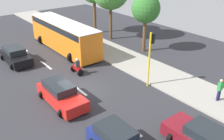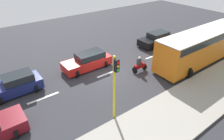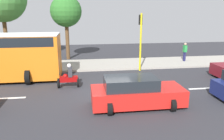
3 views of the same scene
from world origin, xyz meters
The scene contains 10 objects.
ground_plane centered at (0.00, 0.00, -0.05)m, with size 40.00×60.00×0.10m, color #2D2D33.
sidewalk centered at (7.00, 0.00, 0.07)m, with size 4.00×60.00×0.15m, color #9E998E.
lane_stripe_north centered at (0.00, -6.00, 0.01)m, with size 0.20×2.40×0.01m, color white.
lane_stripe_mid centered at (0.00, 0.00, 0.01)m, with size 0.20×2.40×0.01m, color white.
lane_stripe_south centered at (0.00, 6.00, 0.01)m, with size 0.20×2.40×0.01m, color white.
car_red centered at (-1.97, -0.95, 0.71)m, with size 2.22×4.57×1.52m.
motorcycle centered at (1.40, 2.50, 0.64)m, with size 0.60×1.30×1.53m.
pedestrian_near_signal centered at (7.03, -7.83, 1.06)m, with size 0.40×0.24×1.69m.
traffic_light_corner centered at (4.85, -2.97, 2.93)m, with size 0.49×0.24×4.50m.
street_tree_south centered at (10.15, 2.96, 4.59)m, with size 2.98×2.98×6.13m.
Camera 3 is at (-12.06, 1.67, 4.62)m, focal length 35.59 mm.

